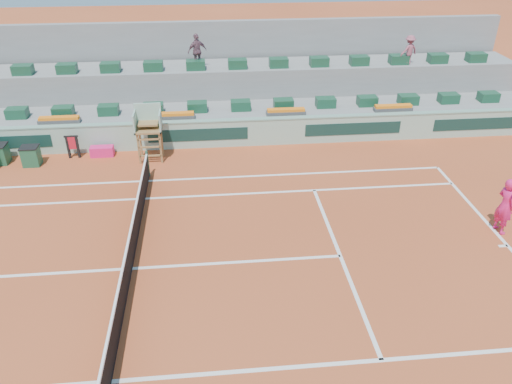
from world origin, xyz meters
The scene contains 17 objects.
ground centered at (0.00, 0.00, 0.00)m, with size 90.00×90.00×0.00m, color #A64220.
seating_tier_lower centered at (0.00, 10.70, 0.60)m, with size 36.00×4.00×1.20m, color gray.
seating_tier_upper centered at (0.00, 12.30, 1.30)m, with size 36.00×2.40×2.60m, color gray.
stadium_back_wall centered at (0.00, 13.90, 2.20)m, with size 36.00×0.40×4.40m, color gray.
player_bag centered at (-2.17, 7.97, 0.22)m, with size 0.98×0.44×0.44m, color #F31F72.
spectator_mid centered at (2.11, 11.92, 3.41)m, with size 0.96×0.40×1.63m, color #754E5C.
spectator_right centered at (12.40, 11.54, 3.31)m, with size 0.92×0.53×1.42m, color #A05060.
court_lines centered at (0.00, 0.00, 0.01)m, with size 23.89×11.09×0.01m.
tennis_net centered at (0.00, 0.00, 0.53)m, with size 0.10×11.97×1.10m.
advertising_hoarding centered at (0.02, 8.50, 0.63)m, with size 36.00×0.34×1.26m.
umpire_chair centered at (0.00, 7.50, 1.54)m, with size 1.10×0.90×2.40m.
seat_row_lower centered at (0.00, 9.80, 1.42)m, with size 32.90×0.60×0.44m.
seat_row_upper centered at (0.00, 11.70, 2.82)m, with size 32.90×0.60×0.44m.
flower_planters centered at (-1.50, 9.00, 1.33)m, with size 26.80×0.36×0.28m.
drink_cooler_a centered at (-4.94, 7.38, 0.42)m, with size 0.71×0.62×0.84m.
towel_rack centered at (-3.33, 7.90, 0.60)m, with size 0.58×0.10×1.03m.
tennis_player centered at (12.02, 0.84, 0.99)m, with size 0.60×0.96×2.28m.
Camera 1 is at (2.57, -12.12, 9.56)m, focal length 35.00 mm.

